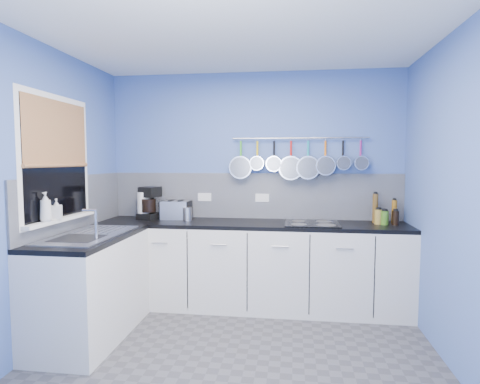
% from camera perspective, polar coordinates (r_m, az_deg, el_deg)
% --- Properties ---
extents(floor, '(3.20, 3.00, 0.02)m').
position_cam_1_polar(floor, '(3.27, -0.97, -23.73)').
color(floor, '#47474C').
rests_on(floor, ground).
extents(ceiling, '(3.20, 3.00, 0.02)m').
position_cam_1_polar(ceiling, '(3.04, -1.04, 23.19)').
color(ceiling, white).
rests_on(ceiling, ground).
extents(wall_back, '(3.20, 0.02, 2.50)m').
position_cam_1_polar(wall_back, '(4.39, 1.98, 0.77)').
color(wall_back, '#4864AC').
rests_on(wall_back, ground).
extents(wall_front, '(3.20, 0.02, 2.50)m').
position_cam_1_polar(wall_front, '(1.43, -10.23, -7.14)').
color(wall_front, '#4864AC').
rests_on(wall_front, ground).
extents(wall_left, '(0.02, 3.00, 2.50)m').
position_cam_1_polar(wall_left, '(3.52, -27.91, -0.69)').
color(wall_left, '#4864AC').
rests_on(wall_left, ground).
extents(wall_right, '(0.02, 3.00, 2.50)m').
position_cam_1_polar(wall_right, '(3.09, 29.98, -1.42)').
color(wall_right, '#4864AC').
rests_on(wall_right, ground).
extents(backsplash_back, '(3.20, 0.02, 0.50)m').
position_cam_1_polar(backsplash_back, '(4.37, 1.94, -0.55)').
color(backsplash_back, '#8E919D').
rests_on(backsplash_back, wall_back).
extents(backsplash_left, '(0.02, 1.80, 0.50)m').
position_cam_1_polar(backsplash_left, '(4.02, -22.62, -1.36)').
color(backsplash_left, '#8E919D').
rests_on(backsplash_left, wall_left).
extents(cabinet_run_back, '(3.20, 0.60, 0.86)m').
position_cam_1_polar(cabinet_run_back, '(4.22, 1.52, -10.69)').
color(cabinet_run_back, silver).
rests_on(cabinet_run_back, ground).
extents(worktop_back, '(3.20, 0.60, 0.04)m').
position_cam_1_polar(worktop_back, '(4.12, 1.53, -4.65)').
color(worktop_back, black).
rests_on(worktop_back, cabinet_run_back).
extents(cabinet_run_left, '(0.60, 1.20, 0.86)m').
position_cam_1_polar(cabinet_run_left, '(3.76, -20.75, -12.90)').
color(cabinet_run_left, silver).
rests_on(cabinet_run_left, ground).
extents(worktop_left, '(0.60, 1.20, 0.04)m').
position_cam_1_polar(worktop_left, '(3.65, -20.95, -6.14)').
color(worktop_left, black).
rests_on(worktop_left, cabinet_run_left).
extents(window_frame, '(0.01, 1.00, 1.10)m').
position_cam_1_polar(window_frame, '(3.73, -24.96, 4.30)').
color(window_frame, white).
rests_on(window_frame, wall_left).
extents(window_glass, '(0.01, 0.90, 1.00)m').
position_cam_1_polar(window_glass, '(3.73, -24.90, 4.30)').
color(window_glass, black).
rests_on(window_glass, wall_left).
extents(bamboo_blind, '(0.01, 0.90, 0.55)m').
position_cam_1_polar(bamboo_blind, '(3.73, -24.91, 7.76)').
color(bamboo_blind, olive).
rests_on(bamboo_blind, wall_left).
extents(window_sill, '(0.10, 0.98, 0.03)m').
position_cam_1_polar(window_sill, '(3.75, -24.38, -3.57)').
color(window_sill, white).
rests_on(window_sill, wall_left).
extents(sink_unit, '(0.50, 0.95, 0.01)m').
position_cam_1_polar(sink_unit, '(3.65, -20.97, -5.77)').
color(sink_unit, silver).
rests_on(sink_unit, worktop_left).
extents(mixer_tap, '(0.12, 0.08, 0.26)m').
position_cam_1_polar(mixer_tap, '(3.40, -20.11, -4.34)').
color(mixer_tap, silver).
rests_on(mixer_tap, worktop_left).
extents(socket_left, '(0.15, 0.01, 0.09)m').
position_cam_1_polar(socket_left, '(4.45, -5.14, -0.74)').
color(socket_left, white).
rests_on(socket_left, backsplash_back).
extents(socket_right, '(0.15, 0.01, 0.09)m').
position_cam_1_polar(socket_right, '(4.35, 3.24, -0.84)').
color(socket_right, white).
rests_on(socket_right, backsplash_back).
extents(pot_rail, '(1.45, 0.02, 0.02)m').
position_cam_1_polar(pot_rail, '(4.30, 8.61, 7.71)').
color(pot_rail, silver).
rests_on(pot_rail, wall_back).
extents(soap_bottle_a, '(0.11, 0.11, 0.24)m').
position_cam_1_polar(soap_bottle_a, '(3.52, -26.28, -1.94)').
color(soap_bottle_a, white).
rests_on(soap_bottle_a, window_sill).
extents(soap_bottle_b, '(0.10, 0.10, 0.17)m').
position_cam_1_polar(soap_bottle_b, '(3.65, -24.99, -2.22)').
color(soap_bottle_b, white).
rests_on(soap_bottle_b, window_sill).
extents(paper_towel, '(0.15, 0.15, 0.30)m').
position_cam_1_polar(paper_towel, '(4.45, -13.77, -1.91)').
color(paper_towel, white).
rests_on(paper_towel, worktop_back).
extents(coffee_maker, '(0.26, 0.27, 0.35)m').
position_cam_1_polar(coffee_maker, '(4.42, -12.94, -1.57)').
color(coffee_maker, black).
rests_on(coffee_maker, worktop_back).
extents(toaster, '(0.32, 0.20, 0.20)m').
position_cam_1_polar(toaster, '(4.38, -9.26, -2.59)').
color(toaster, silver).
rests_on(toaster, worktop_back).
extents(canister, '(0.12, 0.12, 0.14)m').
position_cam_1_polar(canister, '(4.26, -7.60, -3.16)').
color(canister, silver).
rests_on(canister, worktop_back).
extents(hob, '(0.54, 0.47, 0.01)m').
position_cam_1_polar(hob, '(4.05, 10.35, -4.51)').
color(hob, black).
rests_on(hob, worktop_back).
extents(pan_0, '(0.25, 0.07, 0.44)m').
position_cam_1_polar(pan_0, '(4.32, 0.11, 4.83)').
color(pan_0, silver).
rests_on(pan_0, pot_rail).
extents(pan_1, '(0.16, 0.10, 0.35)m').
position_cam_1_polar(pan_1, '(4.30, 2.51, 5.45)').
color(pan_1, silver).
rests_on(pan_1, pot_rail).
extents(pan_2, '(0.17, 0.09, 0.36)m').
position_cam_1_polar(pan_2, '(4.29, 4.94, 5.35)').
color(pan_2, silver).
rests_on(pan_2, pot_rail).
extents(pan_3, '(0.26, 0.09, 0.45)m').
position_cam_1_polar(pan_3, '(4.29, 7.36, 4.74)').
color(pan_3, silver).
rests_on(pan_3, pot_rail).
extents(pan_4, '(0.25, 0.10, 0.44)m').
position_cam_1_polar(pan_4, '(4.29, 9.80, 4.77)').
color(pan_4, silver).
rests_on(pan_4, pot_rail).
extents(pan_5, '(0.21, 0.11, 0.40)m').
position_cam_1_polar(pan_5, '(4.30, 12.23, 5.01)').
color(pan_5, silver).
rests_on(pan_5, pot_rail).
extents(pan_6, '(0.15, 0.13, 0.34)m').
position_cam_1_polar(pan_6, '(4.32, 14.64, 5.35)').
color(pan_6, silver).
rests_on(pan_6, pot_rail).
extents(pan_7, '(0.15, 0.11, 0.34)m').
position_cam_1_polar(pan_7, '(4.34, 17.03, 5.29)').
color(pan_7, silver).
rests_on(pan_7, pot_rail).
extents(condiment_0, '(0.05, 0.05, 0.24)m').
position_cam_1_polar(condiment_0, '(4.33, 21.38, -2.66)').
color(condiment_0, '#8C5914').
rests_on(condiment_0, worktop_back).
extents(condiment_1, '(0.07, 0.07, 0.12)m').
position_cam_1_polar(condiment_1, '(4.29, 20.00, -3.49)').
color(condiment_1, black).
rests_on(condiment_1, worktop_back).
extents(condiment_2, '(0.06, 0.06, 0.30)m').
position_cam_1_polar(condiment_2, '(4.29, 18.94, -2.24)').
color(condiment_2, brown).
rests_on(condiment_2, worktop_back).
extents(condiment_3, '(0.07, 0.07, 0.14)m').
position_cam_1_polar(condiment_3, '(4.22, 21.54, -3.51)').
color(condiment_3, black).
rests_on(condiment_3, worktop_back).
extents(condiment_4, '(0.07, 0.07, 0.14)m').
position_cam_1_polar(condiment_4, '(4.20, 20.17, -3.53)').
color(condiment_4, '#3F721E').
rests_on(condiment_4, worktop_back).
extents(condiment_5, '(0.07, 0.07, 0.15)m').
position_cam_1_polar(condiment_5, '(4.21, 19.35, -3.41)').
color(condiment_5, olive).
rests_on(condiment_5, worktop_back).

